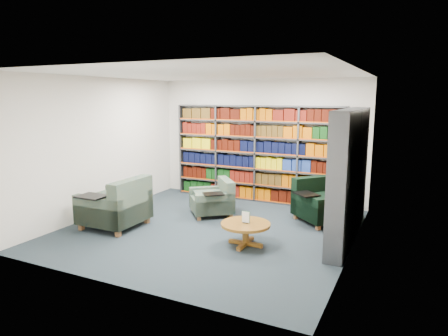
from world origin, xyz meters
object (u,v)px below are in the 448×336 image
at_px(coffee_table, 246,228).
at_px(chair_green_right, 320,204).
at_px(chair_teal_left, 215,200).
at_px(chair_teal_front, 118,207).

bearing_deg(coffee_table, chair_green_right, 66.78).
distance_m(chair_teal_left, coffee_table, 1.84).
relative_size(chair_green_right, chair_teal_front, 1.06).
distance_m(chair_teal_left, chair_green_right, 2.12).
bearing_deg(chair_green_right, chair_teal_left, -165.80).
xyz_separation_m(chair_teal_left, chair_green_right, (2.05, 0.52, 0.04)).
distance_m(chair_green_right, coffee_table, 2.04).
bearing_deg(chair_teal_left, chair_teal_front, -129.43).
distance_m(chair_teal_front, coffee_table, 2.50).
xyz_separation_m(chair_green_right, coffee_table, (-0.80, -1.88, -0.03)).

